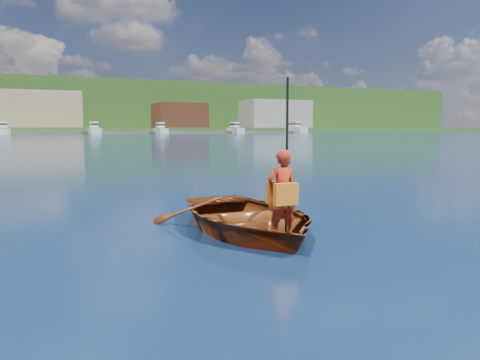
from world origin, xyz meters
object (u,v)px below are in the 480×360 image
rowboat (246,217)px  dock (80,133)px  marina_yachts (85,129)px  child_paddler (282,193)px

rowboat → dock: bearing=87.0°
dock → rowboat: bearing=-93.0°
dock → marina_yachts: size_ratio=1.11×
rowboat → child_paddler: size_ratio=1.63×
child_paddler → dock: size_ratio=0.01×
child_paddler → marina_yachts: size_ratio=0.02×
child_paddler → marina_yachts: 144.42m
child_paddler → dock: child_paddler is taller
rowboat → marina_yachts: (8.65, 143.27, 1.18)m
rowboat → marina_yachts: marina_yachts is taller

